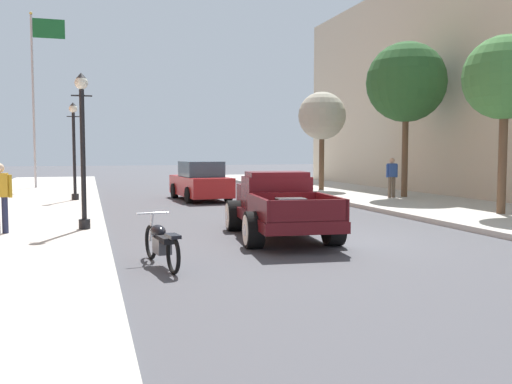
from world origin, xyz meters
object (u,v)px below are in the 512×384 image
at_px(pedestrian_sidewalk_left, 0,194).
at_px(street_lamp_far, 74,143).
at_px(street_lamp_near, 83,139).
at_px(street_tree_third, 322,116).
at_px(car_background_red, 200,182).
at_px(street_tree_nearest, 505,78).
at_px(motorcycle_parked, 161,242).
at_px(hotrod_truck_maroon, 277,205).
at_px(street_tree_second, 406,83).
at_px(flagpole, 37,81).
at_px(pedestrian_sidewalk_right, 392,175).

distance_m(pedestrian_sidewalk_left, street_lamp_far, 9.21).
distance_m(street_lamp_near, street_tree_third, 16.06).
bearing_deg(street_lamp_near, car_background_red, 62.25).
bearing_deg(car_background_red, street_tree_nearest, -49.65).
bearing_deg(street_tree_nearest, motorcycle_parked, -159.05).
bearing_deg(motorcycle_parked, hotrod_truck_maroon, 41.57).
bearing_deg(street_tree_second, street_tree_nearest, -95.20).
relative_size(street_lamp_far, street_tree_third, 0.79).
height_order(motorcycle_parked, street_tree_second, street_tree_second).
bearing_deg(street_tree_third, street_tree_second, -71.91).
xyz_separation_m(car_background_red, street_tree_nearest, (7.68, -9.04, 3.53)).
relative_size(car_background_red, pedestrian_sidewalk_left, 2.68).
relative_size(pedestrian_sidewalk_left, street_lamp_far, 0.43).
bearing_deg(flagpole, car_background_red, -49.85).
bearing_deg(street_tree_nearest, street_tree_third, 95.19).
height_order(pedestrian_sidewalk_left, street_lamp_near, street_lamp_near).
relative_size(street_lamp_far, street_tree_nearest, 0.71).
bearing_deg(hotrod_truck_maroon, flagpole, 110.18).
xyz_separation_m(motorcycle_parked, pedestrian_sidewalk_right, (10.87, 10.51, 0.64)).
distance_m(street_lamp_far, street_tree_third, 12.07).
height_order(pedestrian_sidewalk_left, street_tree_nearest, street_tree_nearest).
xyz_separation_m(flagpole, street_tree_second, (15.29, -10.87, -0.82)).
bearing_deg(pedestrian_sidewalk_right, flagpole, 142.80).
xyz_separation_m(motorcycle_parked, car_background_red, (3.31, 13.25, 0.33)).
relative_size(motorcycle_parked, street_tree_second, 0.32).
height_order(motorcycle_parked, pedestrian_sidewalk_left, pedestrian_sidewalk_left).
bearing_deg(street_tree_second, pedestrian_sidewalk_left, -156.14).
bearing_deg(street_lamp_near, street_tree_second, 26.01).
relative_size(street_lamp_near, street_tree_third, 0.79).
distance_m(hotrod_truck_maroon, street_tree_second, 12.26).
xyz_separation_m(street_tree_nearest, street_tree_second, (0.59, 6.49, 0.65)).
xyz_separation_m(pedestrian_sidewalk_right, street_tree_third, (-0.92, 5.20, 2.72)).
distance_m(hotrod_truck_maroon, street_tree_nearest, 8.69).
bearing_deg(street_lamp_near, hotrod_truck_maroon, -19.07).
bearing_deg(street_tree_third, street_lamp_near, -134.96).
bearing_deg(pedestrian_sidewalk_right, street_tree_third, 100.05).
height_order(car_background_red, flagpole, flagpole).
distance_m(street_tree_nearest, street_tree_third, 11.56).
bearing_deg(street_lamp_far, pedestrian_sidewalk_left, -99.24).
height_order(street_lamp_near, street_tree_nearest, street_tree_nearest).
bearing_deg(pedestrian_sidewalk_right, pedestrian_sidewalk_left, -155.72).
bearing_deg(motorcycle_parked, flagpole, 99.77).
relative_size(hotrod_truck_maroon, street_tree_third, 1.04).
bearing_deg(car_background_red, motorcycle_parked, -104.01).
bearing_deg(car_background_red, street_lamp_near, -117.75).
relative_size(motorcycle_parked, flagpole, 0.23).
height_order(pedestrian_sidewalk_right, flagpole, flagpole).
height_order(street_lamp_far, street_tree_nearest, street_tree_nearest).
xyz_separation_m(street_lamp_near, street_tree_nearest, (12.35, -0.18, 1.91)).
distance_m(car_background_red, street_lamp_far, 5.33).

